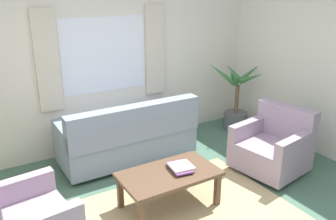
% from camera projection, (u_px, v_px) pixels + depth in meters
% --- Properties ---
extents(ground_plane, '(6.24, 6.24, 0.00)m').
position_uv_depth(ground_plane, '(186.00, 217.00, 3.88)').
color(ground_plane, '#476B56').
extents(wall_back, '(5.32, 0.12, 2.60)m').
position_uv_depth(wall_back, '(103.00, 64.00, 5.27)').
color(wall_back, silver).
rests_on(wall_back, ground_plane).
extents(window_with_curtains, '(1.98, 0.07, 1.40)m').
position_uv_depth(window_with_curtains, '(105.00, 55.00, 5.15)').
color(window_with_curtains, white).
extents(area_rug, '(2.35, 1.83, 0.01)m').
position_uv_depth(area_rug, '(186.00, 217.00, 3.88)').
color(area_rug, tan).
rests_on(area_rug, ground_plane).
extents(couch, '(1.90, 0.82, 0.92)m').
position_uv_depth(couch, '(129.00, 137.00, 5.01)').
color(couch, gray).
rests_on(couch, ground_plane).
extents(armchair_right, '(0.94, 0.96, 0.88)m').
position_uv_depth(armchair_right, '(273.00, 146.00, 4.77)').
color(armchair_right, '#998499').
rests_on(armchair_right, ground_plane).
extents(coffee_table, '(1.10, 0.64, 0.44)m').
position_uv_depth(coffee_table, '(169.00, 177.00, 3.94)').
color(coffee_table, brown).
rests_on(coffee_table, ground_plane).
extents(book_stack_on_table, '(0.28, 0.35, 0.06)m').
position_uv_depth(book_stack_on_table, '(180.00, 167.00, 3.97)').
color(book_stack_on_table, '#2D2D33').
rests_on(book_stack_on_table, coffee_table).
extents(potted_plant, '(0.99, 0.92, 1.23)m').
position_uv_depth(potted_plant, '(236.00, 105.00, 6.14)').
color(potted_plant, '#56565B').
rests_on(potted_plant, ground_plane).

